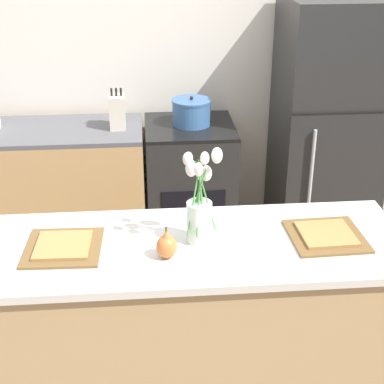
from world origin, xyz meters
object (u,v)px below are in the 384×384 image
Objects in this scene: stove_range at (190,185)px; cooking_pot at (192,112)px; flower_vase at (200,206)px; knife_block at (117,112)px; pear_figurine at (167,245)px; refrigerator at (327,126)px; plate_setting_right at (326,235)px; plate_setting_left at (63,246)px.

stove_range is 0.53m from cooking_pot.
flower_vase is 1.57× the size of knife_block.
pear_figurine is 0.52× the size of knife_block.
refrigerator is at bearing -0.74° from cooking_pot.
cooking_pot is at bearing 179.26° from refrigerator.
refrigerator is 1.67m from plate_setting_right.
refrigerator reaches higher than pear_figurine.
plate_setting_right is (-0.49, -1.60, 0.08)m from refrigerator.
stove_range is at bearing 1.91° from knife_block.
knife_block is at bearing 120.67° from plate_setting_right.
refrigerator is 12.15× the size of pear_figurine.
refrigerator is 6.32× the size of knife_block.
flower_vase is at bearing -93.20° from stove_range.
plate_setting_left is 1.00× the size of plate_setting_right.
stove_range is 3.29× the size of knife_block.
flower_vase is 0.22m from pear_figurine.
plate_setting_left is 1.74m from cooking_pot.
plate_setting_left is (-0.57, -0.01, -0.15)m from flower_vase.
flower_vase is (-0.09, -1.58, 0.64)m from stove_range.
cooking_pot is (-0.94, 0.01, 0.12)m from refrigerator.
cooking_pot is at bearing 86.34° from flower_vase.
plate_setting_left is 1.59m from knife_block.
flower_vase is 1.61× the size of cooking_pot.
refrigerator is 1.91m from flower_vase.
knife_block is at bearing -176.65° from cooking_pot.
plate_setting_left is at bearing 166.13° from pear_figurine.
refrigerator reaches higher than flower_vase.
plate_setting_left is at bearing -112.45° from stove_range.
stove_range is at bearing 86.80° from flower_vase.
flower_vase is 0.59m from plate_setting_left.
refrigerator is at bearing 0.67° from knife_block.
pear_figurine is at bearing -171.35° from plate_setting_right.
refrigerator is at bearing 0.04° from stove_range.
cooking_pot reaches higher than pear_figurine.
pear_figurine is at bearing -140.45° from flower_vase.
plate_setting_right is (1.12, 0.00, 0.00)m from plate_setting_left.
plate_setting_left is (-1.61, -1.60, 0.08)m from refrigerator.
flower_vase is at bearing -93.66° from cooking_pot.
pear_figurine is (-0.23, -1.70, 0.53)m from stove_range.
pear_figurine reaches higher than plate_setting_right.
flower_vase is at bearing -76.04° from knife_block.
plate_setting_left is (-0.43, 0.11, -0.05)m from pear_figurine.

